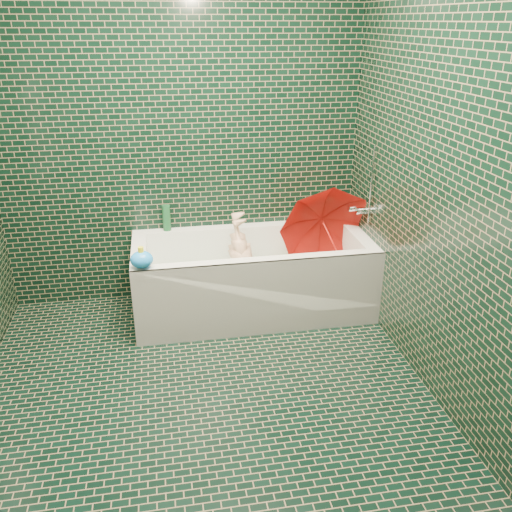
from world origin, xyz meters
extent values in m
plane|color=black|center=(0.00, 0.00, 0.00)|extent=(2.80, 2.80, 0.00)
plane|color=black|center=(0.00, 1.40, 1.25)|extent=(2.80, 0.00, 2.80)
plane|color=black|center=(0.00, -1.40, 1.25)|extent=(2.80, 0.00, 2.80)
plane|color=black|center=(1.30, 0.00, 1.25)|extent=(0.00, 2.80, 2.80)
cube|color=white|center=(0.45, 1.02, 0.07)|extent=(1.70, 0.75, 0.15)
cube|color=white|center=(0.45, 1.35, 0.35)|extent=(1.70, 0.10, 0.40)
cube|color=white|center=(0.45, 0.70, 0.35)|extent=(1.70, 0.10, 0.40)
cube|color=white|center=(1.25, 1.02, 0.35)|extent=(0.10, 0.55, 0.40)
cube|color=white|center=(-0.35, 1.02, 0.35)|extent=(0.10, 0.55, 0.40)
cube|color=white|center=(0.45, 0.66, 0.28)|extent=(1.70, 0.02, 0.55)
cube|color=#3DD42A|center=(0.45, 1.02, 0.16)|extent=(1.35, 0.47, 0.01)
cube|color=silver|center=(0.45, 1.02, 0.30)|extent=(1.48, 0.53, 0.00)
cylinder|color=silver|center=(1.28, 1.02, 0.73)|extent=(0.14, 0.05, 0.05)
cylinder|color=silver|center=(1.20, 1.08, 0.73)|extent=(0.05, 0.04, 0.04)
cylinder|color=silver|center=(1.27, 0.92, 0.95)|extent=(0.01, 0.01, 0.55)
imported|color=#DCAA8A|center=(0.40, 1.04, 0.31)|extent=(0.90, 0.44, 0.31)
imported|color=red|center=(1.02, 1.01, 0.54)|extent=(0.85, 0.83, 0.90)
imported|color=white|center=(1.19, 1.33, 0.55)|extent=(0.11, 0.11, 0.28)
imported|color=#511B67|center=(1.25, 1.34, 0.55)|extent=(0.09, 0.10, 0.19)
imported|color=#164D28|center=(1.18, 1.32, 0.55)|extent=(0.15, 0.15, 0.19)
cylinder|color=#164D28|center=(1.05, 1.36, 0.66)|extent=(0.06, 0.06, 0.22)
cylinder|color=silver|center=(1.15, 1.32, 0.64)|extent=(0.06, 0.06, 0.19)
cylinder|color=#164D28|center=(-0.14, 1.36, 0.65)|extent=(0.08, 0.08, 0.19)
cylinder|color=white|center=(-0.14, 1.36, 0.63)|extent=(0.06, 0.06, 0.16)
ellipsoid|color=yellow|center=(1.02, 1.35, 0.59)|extent=(0.11, 0.09, 0.07)
sphere|color=yellow|center=(1.06, 1.36, 0.63)|extent=(0.05, 0.05, 0.05)
cone|color=orange|center=(1.08, 1.36, 0.63)|extent=(0.02, 0.02, 0.02)
ellipsoid|color=#1A83F2|center=(-0.32, 0.70, 0.61)|extent=(0.17, 0.15, 0.11)
cylinder|color=yellow|center=(-0.32, 0.70, 0.68)|extent=(0.04, 0.04, 0.04)
camera|label=1|loc=(-0.16, -2.50, 2.00)|focal=38.00mm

